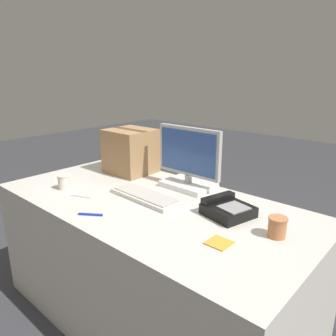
# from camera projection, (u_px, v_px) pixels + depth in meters

# --- Properties ---
(ground_plane) EXTENTS (12.00, 12.00, 0.00)m
(ground_plane) POSITION_uv_depth(u_px,v_px,m) (152.00, 314.00, 2.01)
(ground_plane) COLOR #38383D
(office_desk) EXTENTS (1.80, 0.90, 0.75)m
(office_desk) POSITION_uv_depth(u_px,v_px,m) (151.00, 260.00, 1.91)
(office_desk) COLOR beige
(office_desk) RESTS_ON ground_plane
(monitor) EXTENTS (0.44, 0.22, 0.37)m
(monitor) POSITION_uv_depth(u_px,v_px,m) (188.00, 163.00, 1.97)
(monitor) COLOR white
(monitor) RESTS_ON office_desk
(keyboard) EXTENTS (0.45, 0.18, 0.03)m
(keyboard) POSITION_uv_depth(u_px,v_px,m) (146.00, 196.00, 1.83)
(keyboard) COLOR beige
(keyboard) RESTS_ON office_desk
(desk_phone) EXTENTS (0.25, 0.25, 0.08)m
(desk_phone) POSITION_uv_depth(u_px,v_px,m) (227.00, 209.00, 1.61)
(desk_phone) COLOR black
(desk_phone) RESTS_ON office_desk
(paper_cup_left) EXTENTS (0.07, 0.07, 0.09)m
(paper_cup_left) POSITION_uv_depth(u_px,v_px,m) (64.00, 182.00, 1.97)
(paper_cup_left) COLOR beige
(paper_cup_left) RESTS_ON office_desk
(paper_cup_right) EXTENTS (0.08, 0.08, 0.09)m
(paper_cup_right) POSITION_uv_depth(u_px,v_px,m) (277.00, 227.00, 1.40)
(paper_cup_right) COLOR #BC7547
(paper_cup_right) RESTS_ON office_desk
(spoon) EXTENTS (0.13, 0.06, 0.00)m
(spoon) POSITION_uv_depth(u_px,v_px,m) (77.00, 196.00, 1.86)
(spoon) COLOR #B2B2B7
(spoon) RESTS_ON office_desk
(cardboard_box) EXTENTS (0.30, 0.28, 0.31)m
(cardboard_box) POSITION_uv_depth(u_px,v_px,m) (131.00, 151.00, 2.27)
(cardboard_box) COLOR #9E754C
(cardboard_box) RESTS_ON office_desk
(pen_marker) EXTENTS (0.11, 0.08, 0.01)m
(pen_marker) POSITION_uv_depth(u_px,v_px,m) (91.00, 214.00, 1.61)
(pen_marker) COLOR #1933B2
(pen_marker) RESTS_ON office_desk
(sticky_note_pad) EXTENTS (0.09, 0.09, 0.01)m
(sticky_note_pad) POSITION_uv_depth(u_px,v_px,m) (219.00, 243.00, 1.35)
(sticky_note_pad) COLOR gold
(sticky_note_pad) RESTS_ON office_desk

